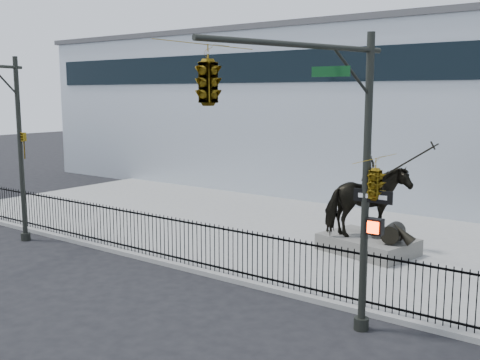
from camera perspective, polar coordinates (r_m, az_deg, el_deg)
The scene contains 8 objects.
ground at distance 17.98m, azimuth -9.15°, elevation -9.62°, with size 120.00×120.00×0.00m, color black.
plaza at distance 23.18m, azimuth 3.34°, elevation -5.12°, with size 30.00×12.00×0.15m, color gray.
building at distance 34.16m, azimuth 15.53°, elevation 6.55°, with size 44.00×14.00×9.00m, color #AFB7BF.
picket_fence at distance 18.57m, azimuth -6.45°, elevation -6.05°, with size 22.10×0.10×1.50m.
statue_plinth at distance 20.16m, azimuth 12.84°, elevation -6.40°, with size 3.04×2.09×0.57m, color #55534E.
equestrian_statue at distance 19.80m, azimuth 13.13°, elevation -2.29°, with size 3.83×2.77×3.30m.
traffic_signal_left at distance 22.16m, azimuth -22.93°, elevation 3.93°, with size 1.52×4.84×7.00m.
traffic_signal_right at distance 11.47m, azimuth 5.95°, elevation 4.79°, with size 2.17×6.86×7.00m.
Camera 1 is at (12.29, -11.85, 5.64)m, focal length 42.00 mm.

